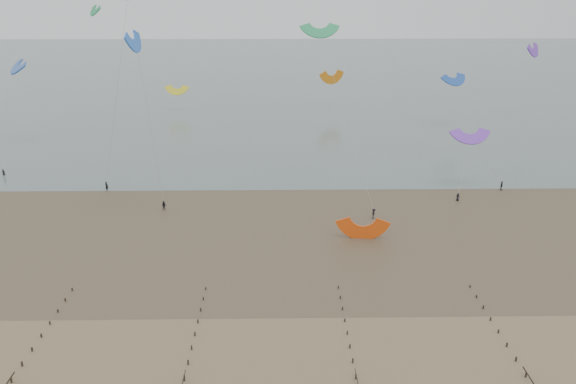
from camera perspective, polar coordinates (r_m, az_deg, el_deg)
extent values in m
plane|color=brown|center=(67.31, 2.68, -15.01)|extent=(500.00, 500.00, 0.00)
plane|color=#475654|center=(257.48, -0.02, 12.06)|extent=(500.00, 500.00, 0.00)
plane|color=#473A28|center=(97.80, 1.46, -2.90)|extent=(500.00, 500.00, 0.00)
ellipsoid|color=slate|center=(87.14, -10.18, -6.39)|extent=(23.60, 14.36, 0.01)
ellipsoid|color=slate|center=(101.73, 8.17, -2.16)|extent=(33.64, 18.32, 0.01)
ellipsoid|color=slate|center=(105.22, 26.93, -3.54)|extent=(19.65, 13.67, 0.01)
ellipsoid|color=slate|center=(108.50, -20.28, -1.80)|extent=(26.95, 14.22, 0.01)
cube|color=black|center=(68.01, -26.30, -16.78)|extent=(0.16, 0.16, 0.65)
cube|color=black|center=(69.90, -25.40, -15.53)|extent=(0.16, 0.16, 0.62)
cube|color=black|center=(71.84, -24.56, -14.34)|extent=(0.16, 0.16, 0.59)
cube|color=black|center=(73.82, -23.78, -13.21)|extent=(0.16, 0.16, 0.57)
cube|color=black|center=(75.84, -23.04, -12.14)|extent=(0.16, 0.16, 0.54)
cube|color=black|center=(77.90, -22.34, -11.12)|extent=(0.16, 0.16, 0.51)
cube|color=black|center=(79.99, -21.69, -10.15)|extent=(0.16, 0.16, 0.48)
cube|color=black|center=(82.11, -21.07, -9.23)|extent=(0.16, 0.16, 0.45)
cube|color=black|center=(62.76, -10.49, -18.14)|extent=(0.16, 0.16, 0.65)
cube|color=black|center=(64.80, -10.11, -16.69)|extent=(0.16, 0.16, 0.62)
cube|color=black|center=(66.88, -9.76, -15.34)|extent=(0.16, 0.16, 0.59)
cube|color=black|center=(69.01, -9.44, -14.06)|extent=(0.16, 0.16, 0.57)
cube|color=black|center=(71.16, -9.14, -12.86)|extent=(0.16, 0.16, 0.54)
cube|color=black|center=(73.35, -8.86, -11.74)|extent=(0.16, 0.16, 0.51)
cube|color=black|center=(75.57, -8.60, -10.67)|extent=(0.16, 0.16, 0.48)
cube|color=black|center=(77.81, -8.35, -9.67)|extent=(0.16, 0.16, 0.45)
cube|color=black|center=(62.44, 6.91, -18.14)|extent=(0.16, 0.16, 0.65)
cube|color=black|center=(64.49, 6.60, -16.68)|extent=(0.16, 0.16, 0.62)
cube|color=black|center=(66.59, 6.31, -15.32)|extent=(0.16, 0.16, 0.59)
cube|color=black|center=(68.72, 6.04, -14.04)|extent=(0.16, 0.16, 0.57)
cube|color=black|center=(70.88, 5.79, -12.83)|extent=(0.16, 0.16, 0.54)
cube|color=black|center=(73.08, 5.56, -11.70)|extent=(0.16, 0.16, 0.51)
cube|color=black|center=(75.30, 5.35, -10.63)|extent=(0.16, 0.16, 0.48)
cube|color=black|center=(77.55, 5.14, -9.63)|extent=(0.16, 0.16, 0.45)
cube|color=black|center=(67.13, 23.02, -16.74)|extent=(0.16, 0.16, 0.65)
cube|color=black|center=(69.05, 22.16, -15.47)|extent=(0.16, 0.16, 0.62)
cube|color=black|center=(71.01, 21.35, -14.26)|extent=(0.16, 0.16, 0.59)
cube|color=black|center=(73.01, 20.60, -13.11)|extent=(0.16, 0.16, 0.57)
cube|color=black|center=(75.05, 19.89, -12.03)|extent=(0.16, 0.16, 0.54)
cube|color=black|center=(77.13, 19.23, -11.00)|extent=(0.16, 0.16, 0.51)
cube|color=black|center=(79.24, 18.60, -10.03)|extent=(0.16, 0.16, 0.48)
cube|color=black|center=(81.38, 18.01, -9.10)|extent=(0.16, 0.16, 0.45)
imported|color=black|center=(116.76, -17.95, 0.57)|extent=(0.81, 0.69, 1.89)
imported|color=black|center=(110.82, 16.87, -0.49)|extent=(0.87, 0.86, 1.52)
imported|color=black|center=(99.38, 8.70, -2.18)|extent=(1.13, 1.37, 1.84)
imported|color=black|center=(119.14, 20.87, 0.60)|extent=(0.68, 1.17, 1.87)
imported|color=black|center=(104.18, -12.47, -1.37)|extent=(0.93, 0.76, 1.76)
imported|color=black|center=(133.42, -26.93, 1.74)|extent=(0.74, 0.63, 1.71)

